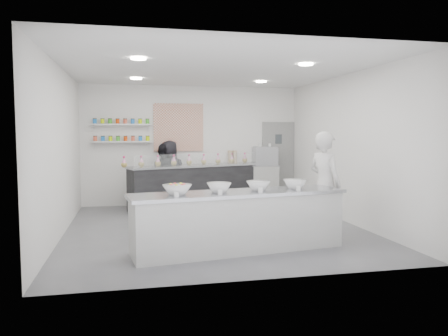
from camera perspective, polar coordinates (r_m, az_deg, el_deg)
The scene contains 26 objects.
floor at distance 8.42m, azimuth -1.26°, elevation -7.85°, with size 6.00×6.00×0.00m, color #515156.
ceiling at distance 8.31m, azimuth -1.30°, elevation 12.79°, with size 6.00×6.00×0.00m, color white.
back_wall at distance 11.19m, azimuth -4.17°, elevation 2.99°, with size 5.50×5.50×0.00m, color white.
left_wall at distance 8.17m, azimuth -20.59°, elevation 2.08°, with size 6.00×6.00×0.00m, color white.
right_wall at distance 9.15m, azimuth 15.90°, elevation 2.45°, with size 6.00×6.00×0.00m, color white.
back_door at distance 11.72m, azimuth 7.07°, elevation 0.84°, with size 0.88×0.04×2.10m, color gray.
pattern_panel at distance 11.12m, azimuth -5.96°, elevation 5.28°, with size 1.25×0.03×1.20m, color #B94F2D.
jar_shelf_lower at distance 10.98m, azimuth -13.19°, elevation 3.37°, with size 1.45×0.22×0.04m, color silver.
jar_shelf_upper at distance 10.98m, azimuth -13.24°, elevation 5.56°, with size 1.45×0.22×0.04m, color silver.
preserve_jars at distance 10.96m, azimuth -13.22°, elevation 4.83°, with size 1.45×0.10×0.56m, color #EC5D3D, non-canonical shape.
downlight_0 at distance 7.17m, azimuth -11.12°, elevation 13.84°, with size 0.24×0.24×0.02m, color white.
downlight_1 at distance 7.75m, azimuth 10.65°, elevation 13.15°, with size 0.24×0.24×0.02m, color white.
downlight_2 at distance 9.75m, azimuth -11.39°, elevation 11.38°, with size 0.24×0.24×0.02m, color white.
downlight_3 at distance 10.18m, azimuth 4.88°, elevation 11.16°, with size 0.24×0.24×0.02m, color white.
prep_counter at distance 6.78m, azimuth 1.97°, elevation -6.95°, with size 3.38×0.77×0.92m, color #AEAEA9.
back_bar at distance 10.65m, azimuth -3.59°, elevation -2.36°, with size 3.38×0.62×1.05m, color black.
sneeze_guard at distance 10.33m, azimuth -2.87°, elevation 1.13°, with size 3.33×0.01×0.29m, color white.
espresso_ledge at distance 11.37m, azimuth 3.78°, elevation -2.07°, with size 1.33×0.42×0.99m, color #AEAEA9.
espresso_machine at distance 11.40m, azimuth 5.36°, elevation 1.58°, with size 0.60×0.41×0.46m, color #93969E.
cup_stacks at distance 11.17m, azimuth 1.09°, elevation 1.33°, with size 0.24×0.24×0.38m, color tan, non-canonical shape.
prep_bowls at distance 6.70m, azimuth 1.98°, elevation -2.46°, with size 2.32×0.47×0.15m, color white, non-canonical shape.
label_cards at distance 6.20m, azimuth 2.45°, elevation -3.41°, with size 2.01×0.04×0.07m, color white, non-canonical shape.
cookie_bags at distance 10.59m, azimuth -3.61°, elevation 1.12°, with size 3.73×0.13×0.25m, color pink, non-canonical shape.
woman_prep at distance 7.84m, azimuth 13.04°, elevation -2.09°, with size 0.67×0.44×1.84m, color silver.
staff_left at distance 10.79m, azimuth -7.93°, elevation -0.95°, with size 0.76×0.59×1.56m, color black.
staff_right at distance 10.80m, azimuth -7.08°, elevation -0.72°, with size 0.80×0.52×1.64m, color black.
Camera 1 is at (-1.54, -8.08, 1.83)m, focal length 35.00 mm.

